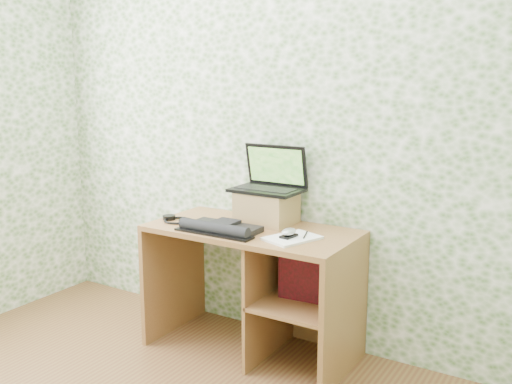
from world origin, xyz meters
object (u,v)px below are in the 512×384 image
Objects in this scene: desk at (266,274)px; laptop at (270,180)px; keyboard at (220,228)px; riser at (267,207)px; notepad at (292,238)px.

laptop reaches higher than desk.
laptop reaches higher than keyboard.
desk is 3.80× the size of riser.
notepad is (0.29, -0.23, -0.09)m from riser.
notepad is at bearing -26.41° from desk.
riser is at bearing -89.71° from laptop.
desk is 4.27× the size of notepad.
laptop is 0.43m from keyboard.
laptop is at bearing 70.35° from keyboard.
desk is at bearing -60.92° from riser.
desk is at bearing 44.85° from keyboard.
laptop is 0.47m from notepad.
notepad is (0.41, 0.07, -0.02)m from keyboard.
laptop is (-0.00, 0.04, 0.16)m from riser.
keyboard is at bearing -149.75° from notepad.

